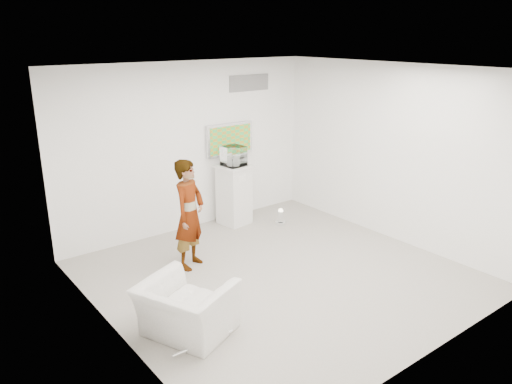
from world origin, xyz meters
TOP-DOWN VIEW (x-y plane):
  - room at (0.00, 0.00)m, footprint 5.01×5.01m
  - tv at (0.85, 2.45)m, footprint 1.00×0.08m
  - logo_decal at (1.35, 2.49)m, footprint 0.90×0.02m
  - person at (-0.86, 1.07)m, footprint 0.74×0.66m
  - armchair at (-1.84, -0.48)m, footprint 1.21×1.28m
  - pedestal at (0.72, 2.14)m, footprint 0.62×0.62m
  - floor_uplight at (1.35, 1.53)m, footprint 0.21×0.21m
  - vitrine at (0.72, 2.14)m, footprint 0.39×0.39m
  - console at (0.72, 2.14)m, footprint 0.11×0.14m
  - wii_remote at (-0.72, 1.33)m, footprint 0.11×0.12m

SIDE VIEW (x-z plane):
  - floor_uplight at x=1.35m, z-range 0.00..0.31m
  - armchair at x=-1.84m, z-range 0.00..0.66m
  - pedestal at x=0.72m, z-range 0.00..1.12m
  - person at x=-0.86m, z-range 0.00..1.69m
  - console at x=0.72m, z-range 1.12..1.32m
  - vitrine at x=0.72m, z-range 1.12..1.49m
  - room at x=0.00m, z-range 0.00..3.00m
  - wii_remote at x=-0.72m, z-range 1.51..1.54m
  - tv at x=0.85m, z-range 1.25..1.85m
  - logo_decal at x=1.35m, z-range 2.40..2.70m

